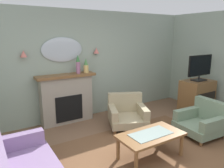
# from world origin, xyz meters

# --- Properties ---
(floor) EXTENTS (6.87, 6.04, 0.10)m
(floor) POSITION_xyz_m (0.00, 0.00, -0.05)
(floor) COLOR brown
(floor) RESTS_ON ground
(wall_back) EXTENTS (6.87, 0.10, 2.63)m
(wall_back) POSITION_xyz_m (0.00, 2.57, 1.31)
(wall_back) COLOR #93A393
(wall_back) RESTS_ON ground
(patterned_rug) EXTENTS (3.20, 2.40, 0.01)m
(patterned_rug) POSITION_xyz_m (0.00, 0.20, 0.01)
(patterned_rug) COLOR brown
(patterned_rug) RESTS_ON ground
(fireplace) EXTENTS (1.36, 0.36, 1.16)m
(fireplace) POSITION_xyz_m (-0.67, 2.35, 0.57)
(fireplace) COLOR gray
(fireplace) RESTS_ON ground
(mantel_vase_left) EXTENTS (0.10, 0.10, 0.43)m
(mantel_vase_left) POSITION_xyz_m (-0.37, 2.32, 1.38)
(mantel_vase_left) COLOR #9E6084
(mantel_vase_left) RESTS_ON fireplace
(mantel_vase_right) EXTENTS (0.12, 0.12, 0.34)m
(mantel_vase_right) POSITION_xyz_m (-0.17, 2.32, 1.32)
(mantel_vase_right) COLOR tan
(mantel_vase_right) RESTS_ON fireplace
(wall_mirror) EXTENTS (0.96, 0.06, 0.56)m
(wall_mirror) POSITION_xyz_m (-0.67, 2.49, 1.71)
(wall_mirror) COLOR #B2BCC6
(wall_sconce_left) EXTENTS (0.14, 0.14, 0.14)m
(wall_sconce_left) POSITION_xyz_m (-1.52, 2.44, 1.66)
(wall_sconce_left) COLOR #D17066
(wall_sconce_right) EXTENTS (0.14, 0.14, 0.14)m
(wall_sconce_right) POSITION_xyz_m (0.18, 2.44, 1.66)
(wall_sconce_right) COLOR #D17066
(coffee_table) EXTENTS (1.10, 0.60, 0.45)m
(coffee_table) POSITION_xyz_m (-0.05, 0.13, 0.38)
(coffee_table) COLOR brown
(coffee_table) RESTS_ON ground
(armchair_in_corner) EXTENTS (0.87, 0.87, 0.71)m
(armchair_in_corner) POSITION_xyz_m (1.48, 0.23, 0.31)
(armchair_in_corner) COLOR gray
(armchair_in_corner) RESTS_ON ground
(armchair_beside_couch) EXTENTS (1.06, 1.07, 0.71)m
(armchair_beside_couch) POSITION_xyz_m (0.41, 1.44, 0.31)
(armchair_beside_couch) COLOR tan
(armchair_beside_couch) RESTS_ON ground
(tv_cabinet) EXTENTS (0.80, 0.57, 0.90)m
(tv_cabinet) POSITION_xyz_m (2.39, 1.09, 0.45)
(tv_cabinet) COLOR brown
(tv_cabinet) RESTS_ON ground
(tv_flatscreen) EXTENTS (0.84, 0.24, 0.65)m
(tv_flatscreen) POSITION_xyz_m (2.39, 1.07, 1.25)
(tv_flatscreen) COLOR black
(tv_flatscreen) RESTS_ON tv_cabinet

